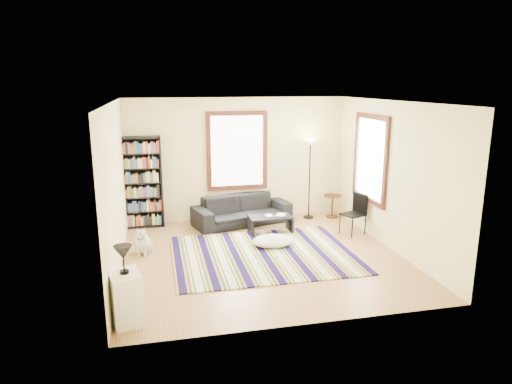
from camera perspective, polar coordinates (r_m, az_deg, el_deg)
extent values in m
cube|color=#A3854A|center=(8.51, 0.75, -8.33)|extent=(5.00, 5.00, 0.10)
cube|color=white|center=(7.90, 0.81, 11.59)|extent=(5.00, 5.00, 0.10)
cube|color=#FFF2AB|center=(10.53, -2.45, 4.14)|extent=(5.00, 0.10, 2.80)
cube|color=#FFF2AB|center=(5.71, 6.73, -4.07)|extent=(5.00, 0.10, 2.80)
cube|color=#FFF2AB|center=(7.90, -17.52, 0.34)|extent=(0.10, 5.00, 2.80)
cube|color=#FFF2AB|center=(9.01, 16.77, 1.96)|extent=(0.10, 5.00, 2.80)
cube|color=white|center=(10.42, -2.38, 5.15)|extent=(1.20, 0.06, 1.60)
cube|color=white|center=(9.63, 14.13, 4.06)|extent=(0.06, 1.20, 1.60)
cube|color=#130C3D|center=(8.55, 0.98, -7.77)|extent=(3.34, 2.67, 0.02)
imported|color=black|center=(10.29, -1.77, -2.25)|extent=(1.39, 2.33, 0.64)
cube|color=black|center=(10.23, -14.13, 1.17)|extent=(0.90, 0.30, 2.00)
cube|color=black|center=(9.74, 1.79, -4.03)|extent=(0.90, 0.50, 0.36)
imported|color=beige|center=(9.66, 1.23, -3.00)|extent=(0.21, 0.16, 0.02)
imported|color=beige|center=(9.76, 2.58, -2.83)|extent=(0.30, 0.32, 0.02)
ellipsoid|color=beige|center=(8.97, 2.13, -6.12)|extent=(0.86, 0.67, 0.20)
cylinder|color=#411910|center=(10.93, 9.50, -1.76)|extent=(0.50, 0.50, 0.54)
cube|color=black|center=(9.76, 12.02, -2.76)|extent=(0.54, 0.52, 0.86)
cube|color=white|center=(6.41, -15.91, -12.62)|extent=(0.48, 0.57, 0.70)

